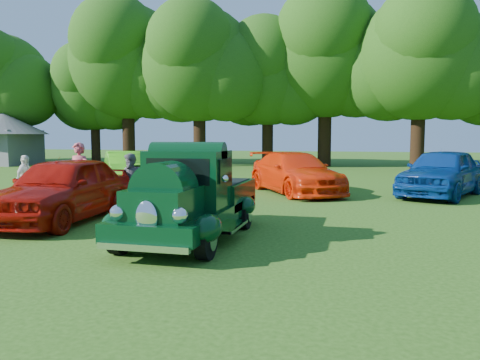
% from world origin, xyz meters
% --- Properties ---
extents(ground, '(120.00, 120.00, 0.00)m').
position_xyz_m(ground, '(0.00, 0.00, 0.00)').
color(ground, '#274D12').
rests_on(ground, ground).
extents(hero_pickup, '(2.18, 4.69, 1.83)m').
position_xyz_m(hero_pickup, '(0.47, 0.31, 0.79)').
color(hero_pickup, black).
rests_on(hero_pickup, ground).
extents(red_convertible, '(2.26, 4.91, 1.63)m').
position_xyz_m(red_convertible, '(-3.36, 1.41, 0.82)').
color(red_convertible, '#A10F06').
rests_on(red_convertible, ground).
extents(back_car_lime, '(3.85, 4.67, 1.50)m').
position_xyz_m(back_car_lime, '(-5.64, 9.11, 0.75)').
color(back_car_lime, '#44B718').
rests_on(back_car_lime, ground).
extents(back_car_black, '(3.31, 5.66, 1.48)m').
position_xyz_m(back_car_black, '(-3.48, 9.14, 0.74)').
color(back_car_black, black).
rests_on(back_car_black, ground).
extents(back_car_orange, '(4.62, 5.60, 1.53)m').
position_xyz_m(back_car_orange, '(1.52, 8.69, 0.76)').
color(back_car_orange, red).
rests_on(back_car_orange, ground).
extents(back_car_blue, '(3.91, 5.40, 1.71)m').
position_xyz_m(back_car_blue, '(6.66, 8.99, 0.85)').
color(back_car_blue, navy).
rests_on(back_car_blue, ground).
extents(spectator_pink, '(0.74, 0.51, 1.94)m').
position_xyz_m(spectator_pink, '(-4.23, 3.47, 0.97)').
color(spectator_pink, '#C35059').
rests_on(spectator_pink, ground).
extents(spectator_grey, '(0.97, 0.88, 1.62)m').
position_xyz_m(spectator_grey, '(-2.69, 3.76, 0.81)').
color(spectator_grey, slate).
rests_on(spectator_grey, ground).
extents(spectator_white, '(0.50, 0.95, 1.54)m').
position_xyz_m(spectator_white, '(-6.40, 3.83, 0.77)').
color(spectator_white, white).
rests_on(spectator_white, ground).
extents(gazebo, '(6.40, 6.40, 3.90)m').
position_xyz_m(gazebo, '(-22.00, 21.00, 2.40)').
color(gazebo, '#5D5E63').
rests_on(gazebo, ground).
extents(tree_line, '(64.85, 10.88, 12.11)m').
position_xyz_m(tree_line, '(-1.12, 23.99, 7.07)').
color(tree_line, black).
rests_on(tree_line, ground).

